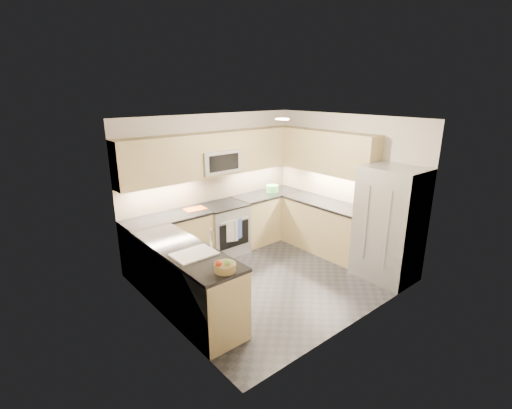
# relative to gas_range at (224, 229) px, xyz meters

# --- Properties ---
(floor) EXTENTS (3.60, 3.20, 0.00)m
(floor) POSITION_rel_gas_range_xyz_m (0.00, -1.28, -0.46)
(floor) COLOR black
(floor) RESTS_ON ground
(ceiling) EXTENTS (3.60, 3.20, 0.02)m
(ceiling) POSITION_rel_gas_range_xyz_m (0.00, -1.28, 2.04)
(ceiling) COLOR beige
(ceiling) RESTS_ON wall_back
(wall_back) EXTENTS (3.60, 0.02, 2.50)m
(wall_back) POSITION_rel_gas_range_xyz_m (0.00, 0.32, 0.79)
(wall_back) COLOR beige
(wall_back) RESTS_ON floor
(wall_front) EXTENTS (3.60, 0.02, 2.50)m
(wall_front) POSITION_rel_gas_range_xyz_m (0.00, -2.88, 0.79)
(wall_front) COLOR beige
(wall_front) RESTS_ON floor
(wall_left) EXTENTS (0.02, 3.20, 2.50)m
(wall_left) POSITION_rel_gas_range_xyz_m (-1.80, -1.28, 0.79)
(wall_left) COLOR beige
(wall_left) RESTS_ON floor
(wall_right) EXTENTS (0.02, 3.20, 2.50)m
(wall_right) POSITION_rel_gas_range_xyz_m (1.80, -1.28, 0.79)
(wall_right) COLOR beige
(wall_right) RESTS_ON floor
(base_cab_back_left) EXTENTS (1.42, 0.60, 0.90)m
(base_cab_back_left) POSITION_rel_gas_range_xyz_m (-1.09, 0.02, -0.01)
(base_cab_back_left) COLOR tan
(base_cab_back_left) RESTS_ON floor
(base_cab_back_right) EXTENTS (1.42, 0.60, 0.90)m
(base_cab_back_right) POSITION_rel_gas_range_xyz_m (1.09, 0.02, -0.01)
(base_cab_back_right) COLOR tan
(base_cab_back_right) RESTS_ON floor
(base_cab_right) EXTENTS (0.60, 1.70, 0.90)m
(base_cab_right) POSITION_rel_gas_range_xyz_m (1.50, -1.12, -0.01)
(base_cab_right) COLOR tan
(base_cab_right) RESTS_ON floor
(base_cab_peninsula) EXTENTS (0.60, 2.00, 0.90)m
(base_cab_peninsula) POSITION_rel_gas_range_xyz_m (-1.50, -1.28, -0.01)
(base_cab_peninsula) COLOR tan
(base_cab_peninsula) RESTS_ON floor
(countertop_back_left) EXTENTS (1.42, 0.63, 0.04)m
(countertop_back_left) POSITION_rel_gas_range_xyz_m (-1.09, 0.02, 0.47)
(countertop_back_left) COLOR black
(countertop_back_left) RESTS_ON base_cab_back_left
(countertop_back_right) EXTENTS (1.42, 0.63, 0.04)m
(countertop_back_right) POSITION_rel_gas_range_xyz_m (1.09, 0.02, 0.47)
(countertop_back_right) COLOR black
(countertop_back_right) RESTS_ON base_cab_back_right
(countertop_right) EXTENTS (0.63, 1.70, 0.04)m
(countertop_right) POSITION_rel_gas_range_xyz_m (1.50, -1.12, 0.47)
(countertop_right) COLOR black
(countertop_right) RESTS_ON base_cab_right
(countertop_peninsula) EXTENTS (0.63, 2.00, 0.04)m
(countertop_peninsula) POSITION_rel_gas_range_xyz_m (-1.50, -1.28, 0.47)
(countertop_peninsula) COLOR black
(countertop_peninsula) RESTS_ON base_cab_peninsula
(upper_cab_back) EXTENTS (3.60, 0.35, 0.75)m
(upper_cab_back) POSITION_rel_gas_range_xyz_m (0.00, 0.15, 1.37)
(upper_cab_back) COLOR tan
(upper_cab_back) RESTS_ON wall_back
(upper_cab_right) EXTENTS (0.35, 1.95, 0.75)m
(upper_cab_right) POSITION_rel_gas_range_xyz_m (1.62, -1.00, 1.37)
(upper_cab_right) COLOR tan
(upper_cab_right) RESTS_ON wall_right
(backsplash_back) EXTENTS (3.60, 0.01, 0.51)m
(backsplash_back) POSITION_rel_gas_range_xyz_m (0.00, 0.32, 0.74)
(backsplash_back) COLOR #C2AD8C
(backsplash_back) RESTS_ON wall_back
(backsplash_right) EXTENTS (0.01, 2.30, 0.51)m
(backsplash_right) POSITION_rel_gas_range_xyz_m (1.80, -0.82, 0.74)
(backsplash_right) COLOR #C2AD8C
(backsplash_right) RESTS_ON wall_right
(gas_range) EXTENTS (0.76, 0.65, 0.91)m
(gas_range) POSITION_rel_gas_range_xyz_m (0.00, 0.00, 0.00)
(gas_range) COLOR #AAADB2
(gas_range) RESTS_ON floor
(range_cooktop) EXTENTS (0.76, 0.65, 0.03)m
(range_cooktop) POSITION_rel_gas_range_xyz_m (0.00, 0.00, 0.46)
(range_cooktop) COLOR black
(range_cooktop) RESTS_ON gas_range
(oven_door_glass) EXTENTS (0.62, 0.02, 0.45)m
(oven_door_glass) POSITION_rel_gas_range_xyz_m (0.00, -0.33, -0.01)
(oven_door_glass) COLOR black
(oven_door_glass) RESTS_ON gas_range
(oven_handle) EXTENTS (0.60, 0.02, 0.02)m
(oven_handle) POSITION_rel_gas_range_xyz_m (0.00, -0.35, 0.26)
(oven_handle) COLOR #B2B5BA
(oven_handle) RESTS_ON gas_range
(microwave) EXTENTS (0.76, 0.40, 0.40)m
(microwave) POSITION_rel_gas_range_xyz_m (0.00, 0.12, 1.24)
(microwave) COLOR #979A9E
(microwave) RESTS_ON upper_cab_back
(microwave_door) EXTENTS (0.60, 0.01, 0.28)m
(microwave_door) POSITION_rel_gas_range_xyz_m (0.00, -0.08, 1.24)
(microwave_door) COLOR black
(microwave_door) RESTS_ON microwave
(refrigerator) EXTENTS (0.70, 0.90, 1.80)m
(refrigerator) POSITION_rel_gas_range_xyz_m (1.45, -2.43, 0.45)
(refrigerator) COLOR #A2A6AA
(refrigerator) RESTS_ON floor
(fridge_handle_left) EXTENTS (0.02, 0.02, 1.20)m
(fridge_handle_left) POSITION_rel_gas_range_xyz_m (1.08, -2.61, 0.49)
(fridge_handle_left) COLOR #B2B5BA
(fridge_handle_left) RESTS_ON refrigerator
(fridge_handle_right) EXTENTS (0.02, 0.02, 1.20)m
(fridge_handle_right) POSITION_rel_gas_range_xyz_m (1.08, -2.25, 0.49)
(fridge_handle_right) COLOR #B2B5BA
(fridge_handle_right) RESTS_ON refrigerator
(sink_basin) EXTENTS (0.52, 0.38, 0.16)m
(sink_basin) POSITION_rel_gas_range_xyz_m (-1.50, -1.53, 0.42)
(sink_basin) COLOR white
(sink_basin) RESTS_ON base_cab_peninsula
(faucet) EXTENTS (0.03, 0.03, 0.28)m
(faucet) POSITION_rel_gas_range_xyz_m (-1.24, -1.53, 0.62)
(faucet) COLOR silver
(faucet) RESTS_ON countertop_peninsula
(utensil_bowl) EXTENTS (0.31, 0.31, 0.14)m
(utensil_bowl) POSITION_rel_gas_range_xyz_m (1.22, 0.03, 0.55)
(utensil_bowl) COLOR #51BD58
(utensil_bowl) RESTS_ON countertop_back_right
(cutting_board) EXTENTS (0.37, 0.27, 0.01)m
(cutting_board) POSITION_rel_gas_range_xyz_m (-0.54, 0.05, 0.49)
(cutting_board) COLOR #D24D13
(cutting_board) RESTS_ON countertop_back_left
(fruit_basket) EXTENTS (0.31, 0.31, 0.09)m
(fruit_basket) POSITION_rel_gas_range_xyz_m (-1.45, -2.12, 0.53)
(fruit_basket) COLOR olive
(fruit_basket) RESTS_ON countertop_peninsula
(fruit_apple) EXTENTS (0.07, 0.07, 0.07)m
(fruit_apple) POSITION_rel_gas_range_xyz_m (-1.53, -2.11, 0.60)
(fruit_apple) COLOR #B53214
(fruit_apple) RESTS_ON fruit_basket
(fruit_pear) EXTENTS (0.08, 0.08, 0.08)m
(fruit_pear) POSITION_rel_gas_range_xyz_m (-1.44, -2.15, 0.60)
(fruit_pear) COLOR #64AA49
(fruit_pear) RESTS_ON fruit_basket
(dish_towel_check) EXTENTS (0.20, 0.09, 0.39)m
(dish_towel_check) POSITION_rel_gas_range_xyz_m (-0.08, -0.37, 0.10)
(dish_towel_check) COLOR white
(dish_towel_check) RESTS_ON oven_handle
(dish_towel_blue) EXTENTS (0.19, 0.06, 0.37)m
(dish_towel_blue) POSITION_rel_gas_range_xyz_m (0.05, -0.37, 0.10)
(dish_towel_blue) COLOR #34488F
(dish_towel_blue) RESTS_ON oven_handle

